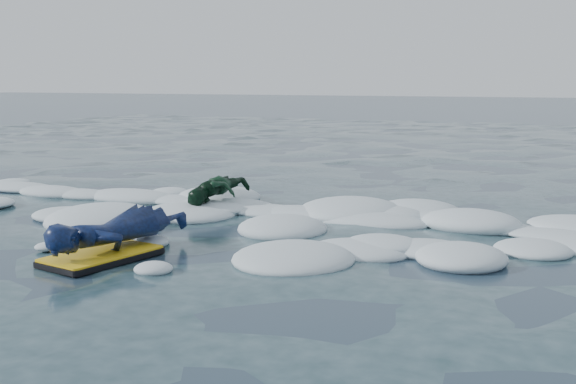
% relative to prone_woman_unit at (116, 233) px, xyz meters
% --- Properties ---
extents(ground, '(120.00, 120.00, 0.00)m').
position_rel_prone_woman_unit_xyz_m(ground, '(-0.30, 0.98, -0.21)').
color(ground, '#172637').
rests_on(ground, ground).
extents(foam_band, '(12.00, 3.10, 0.30)m').
position_rel_prone_woman_unit_xyz_m(foam_band, '(-0.30, 2.02, -0.21)').
color(foam_band, silver).
rests_on(foam_band, ground).
extents(prone_woman_unit, '(0.79, 1.65, 0.41)m').
position_rel_prone_woman_unit_xyz_m(prone_woman_unit, '(0.00, 0.00, 0.00)').
color(prone_woman_unit, black).
rests_on(prone_woman_unit, ground).
extents(prone_child_unit, '(0.57, 1.15, 0.43)m').
position_rel_prone_woman_unit_xyz_m(prone_child_unit, '(-0.23, 2.39, 0.01)').
color(prone_child_unit, black).
rests_on(prone_child_unit, ground).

